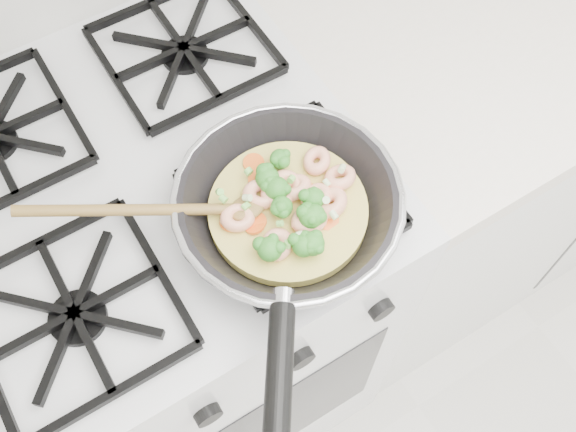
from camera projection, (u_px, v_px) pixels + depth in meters
stove at (183, 295)px, 1.29m from camera, size 0.60×0.60×0.92m
counter_right at (501, 122)px, 1.50m from camera, size 1.00×0.60×0.90m
skillet at (287, 210)px, 0.81m from camera, size 0.43×0.41×0.09m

